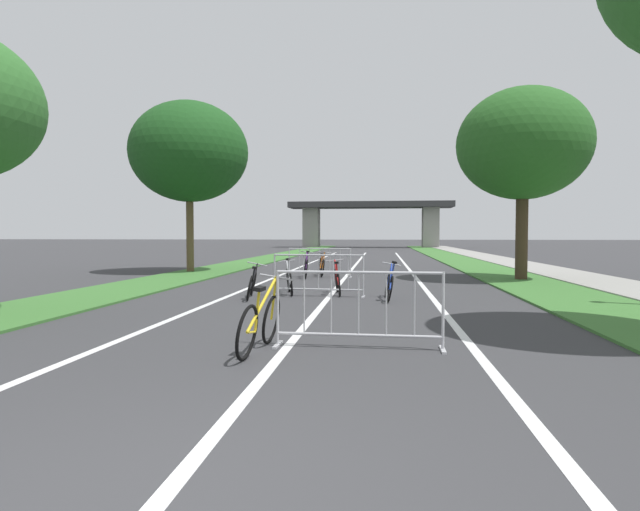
% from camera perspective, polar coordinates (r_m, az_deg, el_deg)
% --- Properties ---
extents(grass_verge_left, '(2.46, 70.97, 0.05)m').
position_cam_1_polar(grass_verge_left, '(32.52, -5.84, -0.35)').
color(grass_verge_left, '#386B2D').
rests_on(grass_verge_left, ground).
extents(grass_verge_right, '(2.46, 70.97, 0.05)m').
position_cam_1_polar(grass_verge_right, '(32.07, 14.82, -0.45)').
color(grass_verge_right, '#386B2D').
rests_on(grass_verge_right, ground).
extents(sidewalk_path_right, '(2.31, 70.97, 0.08)m').
position_cam_1_polar(sidewalk_path_right, '(32.49, 18.99, -0.44)').
color(sidewalk_path_right, gray).
rests_on(sidewalk_path_right, ground).
extents(lane_stripe_center, '(0.14, 41.05, 0.01)m').
position_cam_1_polar(lane_stripe_center, '(23.29, 3.58, -1.45)').
color(lane_stripe_center, silver).
rests_on(lane_stripe_center, ground).
extents(lane_stripe_right_lane, '(0.14, 41.05, 0.01)m').
position_cam_1_polar(lane_stripe_right_lane, '(23.29, 9.76, -1.48)').
color(lane_stripe_right_lane, silver).
rests_on(lane_stripe_right_lane, ground).
extents(lane_stripe_left_lane, '(0.14, 41.05, 0.01)m').
position_cam_1_polar(lane_stripe_left_lane, '(23.56, -2.52, -1.41)').
color(lane_stripe_left_lane, silver).
rests_on(lane_stripe_left_lane, ground).
extents(overpass_bridge, '(19.00, 4.21, 5.33)m').
position_cam_1_polar(overpass_bridge, '(61.38, 5.54, 4.48)').
color(overpass_bridge, '#2D2D30').
rests_on(overpass_bridge, ground).
extents(tree_left_oak_near, '(4.72, 4.72, 6.86)m').
position_cam_1_polar(tree_left_oak_near, '(21.90, -14.18, 10.95)').
color(tree_left_oak_near, brown).
rests_on(tree_left_oak_near, ground).
extents(tree_right_cypress_far, '(4.33, 4.33, 6.38)m').
position_cam_1_polar(tree_right_cypress_far, '(18.79, 21.42, 11.29)').
color(tree_right_cypress_far, '#3D2D1E').
rests_on(tree_right_cypress_far, ground).
extents(crowd_barrier_nearest, '(2.30, 0.48, 1.05)m').
position_cam_1_polar(crowd_barrier_nearest, '(7.05, 4.26, -6.01)').
color(crowd_barrier_nearest, '#ADADB2').
rests_on(crowd_barrier_nearest, ground).
extents(crowd_barrier_second, '(2.32, 0.57, 1.05)m').
position_cam_1_polar(crowd_barrier_second, '(12.86, -0.19, -2.22)').
color(crowd_barrier_second, '#ADADB2').
rests_on(crowd_barrier_second, ground).
extents(crowd_barrier_third, '(2.31, 0.53, 1.05)m').
position_cam_1_polar(crowd_barrier_third, '(18.64, -0.05, -0.81)').
color(crowd_barrier_third, '#ADADB2').
rests_on(crowd_barrier_third, ground).
extents(bicycle_blue_0, '(0.45, 1.69, 0.93)m').
position_cam_1_polar(bicycle_blue_0, '(12.33, 7.62, -3.20)').
color(bicycle_blue_0, black).
rests_on(bicycle_blue_0, ground).
extents(bicycle_yellow_1, '(0.51, 1.70, 1.00)m').
position_cam_1_polar(bicycle_yellow_1, '(6.88, -6.57, -7.35)').
color(bicycle_yellow_1, black).
rests_on(bicycle_yellow_1, ground).
extents(bicycle_black_2, '(0.49, 1.65, 0.87)m').
position_cam_1_polar(bicycle_black_2, '(12.59, -7.48, -3.16)').
color(bicycle_black_2, black).
rests_on(bicycle_black_2, ground).
extents(bicycle_purple_3, '(0.46, 1.68, 0.98)m').
position_cam_1_polar(bicycle_purple_3, '(18.34, -1.56, -1.30)').
color(bicycle_purple_3, black).
rests_on(bicycle_purple_3, ground).
extents(bicycle_silver_4, '(0.60, 1.57, 0.94)m').
position_cam_1_polar(bicycle_silver_4, '(13.45, -3.38, -2.73)').
color(bicycle_silver_4, black).
rests_on(bicycle_silver_4, ground).
extents(bicycle_red_5, '(0.52, 1.64, 0.89)m').
position_cam_1_polar(bicycle_red_5, '(13.33, 1.93, -2.75)').
color(bicycle_red_5, black).
rests_on(bicycle_red_5, ground).
extents(bicycle_orange_6, '(0.68, 1.73, 0.95)m').
position_cam_1_polar(bicycle_orange_6, '(19.15, 0.13, -1.20)').
color(bicycle_orange_6, black).
rests_on(bicycle_orange_6, ground).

